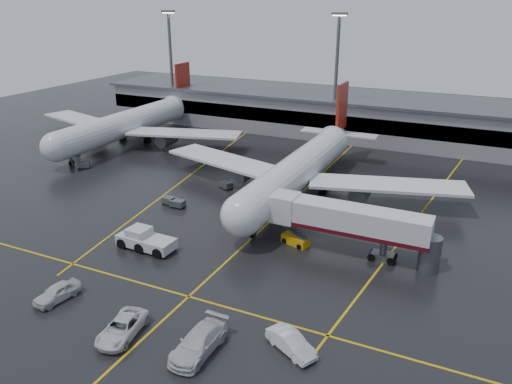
% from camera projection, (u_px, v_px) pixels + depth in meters
% --- Properties ---
extents(ground, '(220.00, 220.00, 0.00)m').
position_uv_depth(ground, '(275.00, 217.00, 69.34)').
color(ground, black).
rests_on(ground, ground).
extents(apron_line_centre, '(0.25, 90.00, 0.02)m').
position_uv_depth(apron_line_centre, '(275.00, 216.00, 69.34)').
color(apron_line_centre, gold).
rests_on(apron_line_centre, ground).
extents(apron_line_stop, '(60.00, 0.25, 0.02)m').
position_uv_depth(apron_line_stop, '(189.00, 297.00, 50.82)').
color(apron_line_stop, gold).
rests_on(apron_line_stop, ground).
extents(apron_line_left, '(9.99, 69.35, 0.02)m').
position_uv_depth(apron_line_left, '(191.00, 174.00, 85.78)').
color(apron_line_left, gold).
rests_on(apron_line_left, ground).
extents(apron_line_right, '(7.57, 69.64, 0.02)m').
position_uv_depth(apron_line_right, '(422.00, 213.00, 70.53)').
color(apron_line_right, gold).
rests_on(apron_line_right, ground).
extents(terminal, '(122.00, 19.00, 8.60)m').
position_uv_depth(terminal, '(364.00, 116.00, 108.11)').
color(terminal, gray).
rests_on(terminal, ground).
extents(light_mast_left, '(3.00, 1.20, 25.45)m').
position_uv_depth(light_mast_left, '(171.00, 60.00, 117.50)').
color(light_mast_left, '#595B60').
rests_on(light_mast_left, ground).
extents(light_mast_mid, '(3.00, 1.20, 25.45)m').
position_uv_depth(light_mast_mid, '(336.00, 70.00, 101.45)').
color(light_mast_mid, '#595B60').
rests_on(light_mast_mid, ground).
extents(main_airliner, '(48.80, 45.60, 14.10)m').
position_uv_depth(main_airliner, '(301.00, 167.00, 75.98)').
color(main_airliner, silver).
rests_on(main_airliner, ground).
extents(second_airliner, '(48.80, 45.60, 14.10)m').
position_uv_depth(second_airliner, '(129.00, 123.00, 102.93)').
color(second_airliner, silver).
rests_on(second_airliner, ground).
extents(jet_bridge, '(19.90, 3.40, 6.05)m').
position_uv_depth(jet_bridge, '(349.00, 223.00, 58.11)').
color(jet_bridge, silver).
rests_on(jet_bridge, ground).
extents(pushback_tractor, '(7.31, 3.32, 2.58)m').
position_uv_depth(pushback_tractor, '(145.00, 240.00, 60.30)').
color(pushback_tractor, silver).
rests_on(pushback_tractor, ground).
extents(belt_loader, '(3.79, 2.51, 2.22)m').
position_uv_depth(belt_loader, '(296.00, 240.00, 61.45)').
color(belt_loader, '#E29C0A').
rests_on(belt_loader, ground).
extents(service_van_a, '(3.65, 6.28, 1.64)m').
position_uv_depth(service_van_a, '(122.00, 328.00, 44.68)').
color(service_van_a, silver).
rests_on(service_van_a, ground).
extents(service_van_b, '(2.82, 6.74, 1.94)m').
position_uv_depth(service_van_b, '(199.00, 342.00, 42.61)').
color(service_van_b, silver).
rests_on(service_van_b, ground).
extents(service_van_c, '(5.25, 3.87, 1.65)m').
position_uv_depth(service_van_c, '(291.00, 343.00, 42.79)').
color(service_van_c, white).
rests_on(service_van_c, ground).
extents(service_van_d, '(2.65, 5.11, 1.66)m').
position_uv_depth(service_van_d, '(57.00, 292.00, 50.04)').
color(service_van_d, silver).
rests_on(service_van_d, ground).
extents(baggage_cart_a, '(2.01, 1.32, 1.12)m').
position_uv_depth(baggage_cart_a, '(178.00, 203.00, 72.15)').
color(baggage_cart_a, '#595B60').
rests_on(baggage_cart_a, ground).
extents(baggage_cart_b, '(2.11, 1.47, 1.12)m').
position_uv_depth(baggage_cart_b, '(170.00, 200.00, 73.18)').
color(baggage_cart_b, '#595B60').
rests_on(baggage_cart_b, ground).
extents(baggage_cart_c, '(2.35, 1.98, 1.12)m').
position_uv_depth(baggage_cart_c, '(226.00, 185.00, 79.31)').
color(baggage_cart_c, '#595B60').
rests_on(baggage_cart_c, ground).
extents(baggage_cart_d, '(2.15, 1.54, 1.12)m').
position_uv_depth(baggage_cart_d, '(73.00, 152.00, 96.16)').
color(baggage_cart_d, '#595B60').
rests_on(baggage_cart_d, ground).
extents(baggage_cart_e, '(2.38, 2.23, 1.12)m').
position_uv_depth(baggage_cart_e, '(84.00, 165.00, 88.72)').
color(baggage_cart_e, '#595B60').
rests_on(baggage_cart_e, ground).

